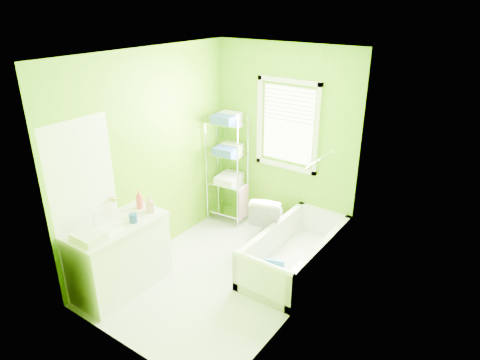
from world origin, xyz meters
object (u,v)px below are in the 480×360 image
Objects in this scene: bathtub at (294,257)px; toilet at (268,217)px; wire_shelf_unit at (229,158)px; vanity at (119,254)px.

toilet is (-0.62, 0.39, 0.20)m from bathtub.
wire_shelf_unit is (-0.79, 0.18, 0.63)m from toilet.
vanity reaches higher than toilet.
wire_shelf_unit is (0.04, 2.03, 0.55)m from vanity.
bathtub is 1.74m from wire_shelf_unit.
wire_shelf_unit reaches higher than vanity.
vanity is at bearing 46.12° from toilet.
toilet reaches higher than bathtub.
vanity is 2.11m from wire_shelf_unit.
bathtub is 2.23× the size of toilet.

